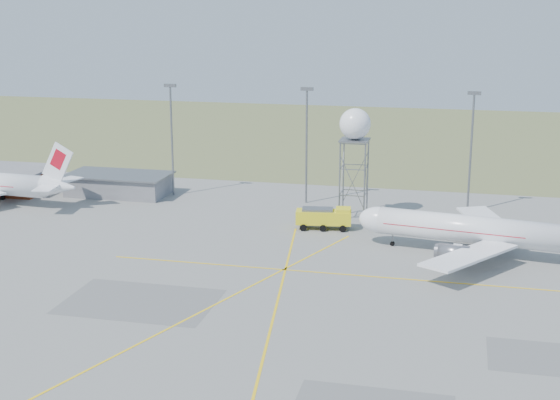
% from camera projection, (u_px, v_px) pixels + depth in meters
% --- Properties ---
extents(ground, '(400.00, 400.00, 0.00)m').
position_uv_depth(ground, '(273.00, 376.00, 74.30)').
color(ground, gray).
rests_on(ground, ground).
extents(grass_strip, '(400.00, 120.00, 0.03)m').
position_uv_depth(grass_strip, '(398.00, 137.00, 206.44)').
color(grass_strip, '#586839').
rests_on(grass_strip, ground).
extents(building_grey, '(19.00, 10.00, 3.90)m').
position_uv_depth(building_grey, '(119.00, 184.00, 144.15)').
color(building_grey, gray).
rests_on(building_grey, ground).
extents(mast_a, '(2.20, 0.50, 20.50)m').
position_uv_depth(mast_a, '(172.00, 130.00, 141.35)').
color(mast_a, slate).
rests_on(mast_a, ground).
extents(mast_b, '(2.20, 0.50, 20.50)m').
position_uv_depth(mast_b, '(307.00, 136.00, 135.83)').
color(mast_b, slate).
rests_on(mast_b, ground).
extents(mast_c, '(2.20, 0.50, 20.50)m').
position_uv_depth(mast_c, '(471.00, 142.00, 129.66)').
color(mast_c, slate).
rests_on(mast_c, ground).
extents(airliner_main, '(34.74, 33.46, 11.84)m').
position_uv_depth(airliner_main, '(473.00, 230.00, 109.16)').
color(airliner_main, white).
rests_on(airliner_main, ground).
extents(radar_tower, '(5.04, 5.04, 18.25)m').
position_uv_depth(radar_tower, '(354.00, 157.00, 126.20)').
color(radar_tower, slate).
rests_on(radar_tower, ground).
extents(fire_truck, '(8.94, 4.38, 3.45)m').
position_uv_depth(fire_truck, '(325.00, 219.00, 122.29)').
color(fire_truck, yellow).
rests_on(fire_truck, ground).
extents(baggage_tug, '(2.46, 2.33, 1.61)m').
position_uv_depth(baggage_tug, '(0.00, 195.00, 141.78)').
color(baggage_tug, red).
rests_on(baggage_tug, ground).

